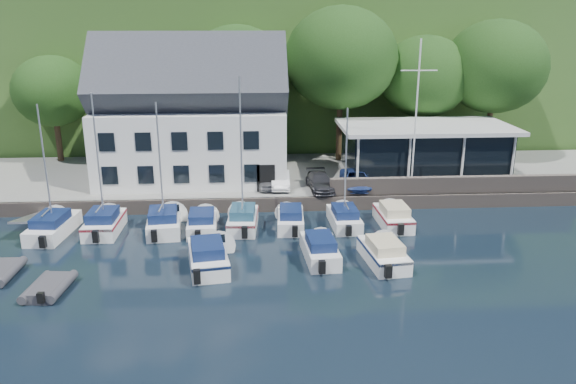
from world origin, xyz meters
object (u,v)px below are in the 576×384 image
car_silver (266,179)px  boat_r1_7 (393,214)px  car_blue (356,178)px  boat_r2_3 (320,247)px  boat_r1_0 (45,166)px  car_white (280,179)px  car_dgrey (320,182)px  flagpole (416,117)px  boat_r1_2 (160,161)px  boat_r1_3 (202,220)px  boat_r2_4 (384,251)px  boat_r2_2 (208,254)px  harbor_building (192,123)px  boat_r1_6 (346,165)px  club_pavilion (424,150)px  dinghy_1 (49,286)px  boat_r1_4 (241,159)px  boat_r1_1 (98,161)px  boat_r1_5 (291,217)px

car_silver → boat_r1_7: bearing=-44.0°
car_blue → boat_r2_3: (-3.85, -10.35, -0.96)m
car_blue → boat_r1_0: bearing=-160.4°
car_white → car_dgrey: (2.88, -0.79, -0.02)m
flagpole → boat_r1_2: size_ratio=1.15×
boat_r1_3 → boat_r2_4: bearing=-30.4°
boat_r2_2 → flagpole: bearing=27.6°
car_white → boat_r1_0: bearing=-155.7°
car_silver → car_blue: (6.65, -0.45, 0.08)m
car_silver → car_blue: 6.67m
boat_r1_2 → boat_r2_3: boat_r1_2 is taller
car_silver → boat_r1_2: 9.40m
harbor_building → boat_r1_3: size_ratio=2.55×
boat_r1_6 → boat_r1_3: bearing=180.0°
boat_r1_2 → flagpole: bearing=9.2°
club_pavilion → dinghy_1: size_ratio=4.26×
boat_r2_2 → boat_r1_4: bearing=63.8°
harbor_building → boat_r2_2: (2.08, -14.46, -4.57)m
club_pavilion → flagpole: bearing=-117.6°
club_pavilion → car_blue: bearing=-153.9°
car_dgrey → boat_r1_1: bearing=-165.2°
boat_r1_6 → boat_r1_7: boat_r1_6 is taller
club_pavilion → boat_r1_0: (-25.96, -8.60, 1.42)m
car_white → boat_r1_3: car_white is taller
boat_r1_1 → boat_r1_7: 18.98m
harbor_building → boat_r1_3: (1.30, -8.90, -4.68)m
boat_r1_3 → boat_r2_2: size_ratio=0.89×
boat_r2_2 → car_white: bearing=59.7°
car_dgrey → boat_r1_2: bearing=-159.0°
club_pavilion → boat_r2_3: bearing=-126.3°
boat_r2_3 → dinghy_1: boat_r2_3 is taller
boat_r1_3 → boat_r1_4: bearing=3.0°
flagpole → dinghy_1: flagpole is taller
car_white → boat_r1_5: bearing=-84.7°
car_white → boat_r1_7: bearing=-37.5°
boat_r1_3 → boat_r1_6: bearing=-0.3°
harbor_building → boat_r2_3: 16.69m
boat_r1_5 → boat_r1_7: bearing=2.7°
car_dgrey → boat_r1_4: boat_r1_4 is taller
boat_r1_2 → boat_r1_4: boat_r1_2 is taller
boat_r1_0 → dinghy_1: 9.19m
harbor_building → car_dgrey: harbor_building is taller
boat_r1_2 → boat_r1_5: 9.00m
car_blue → boat_r1_0: 21.10m
boat_r1_0 → boat_r1_2: boat_r1_2 is taller
harbor_building → boat_r1_1: harbor_building is taller
flagpole → boat_r1_1: 21.59m
boat_r1_6 → boat_r2_2: bearing=-147.1°
car_silver → boat_r1_6: 7.97m
club_pavilion → boat_r1_7: (-4.29, -8.21, -2.31)m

